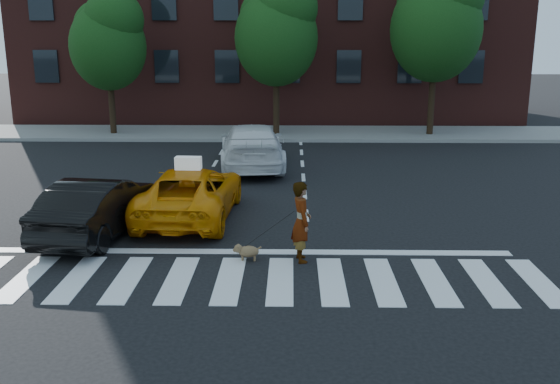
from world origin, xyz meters
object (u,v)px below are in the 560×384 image
white_suv (252,146)px  woman (301,222)px  black_sedan (98,206)px  tree_right (437,18)px  tree_mid (277,28)px  tree_left (108,37)px  taxi (191,193)px  dog (246,251)px

white_suv → woman: woman is taller
black_sedan → tree_right: bearing=-119.5°
black_sedan → tree_mid: bearing=-97.4°
tree_left → tree_right: 14.52m
black_sedan → tree_left: bearing=-67.9°
tree_left → woman: size_ratio=3.78×
taxi → white_suv: size_ratio=0.89×
tree_mid → black_sedan: (-3.91, -14.24, -4.16)m
tree_left → woman: 18.32m
tree_left → black_sedan: size_ratio=1.54×
tree_mid → white_suv: (-0.73, -6.64, -4.08)m
taxi → woman: woman is taller
tree_left → black_sedan: (3.59, -14.24, -3.75)m
tree_left → white_suv: tree_left is taller
tree_mid → woman: (0.88, -15.90, -3.99)m
tree_left → tree_mid: tree_mid is taller
dog → black_sedan: bearing=153.7°
dog → taxi: bearing=116.2°
tree_mid → black_sedan: bearing=-105.4°
white_suv → dog: size_ratio=8.71×
white_suv → woman: 9.39m
white_suv → woman: (1.61, -9.25, 0.08)m
black_sedan → woman: woman is taller
tree_right → white_suv: 11.14m
white_suv → black_sedan: bearing=62.0°
tree_mid → dog: size_ratio=11.58×
tree_left → black_sedan: bearing=-75.9°
woman → dog: woman is taller
tree_mid → taxi: 13.59m
taxi → dog: 3.56m
black_sedan → dog: (3.63, -1.65, -0.49)m
tree_mid → woman: size_ratio=4.13×
tree_mid → white_suv: size_ratio=1.33×
tree_mid → dog: tree_mid is taller
tree_mid → white_suv: bearing=-96.3°
tree_left → tree_right: bearing=-0.0°
tree_right → black_sedan: 18.52m
tree_mid → dog: bearing=-91.0°
black_sedan → dog: bearing=163.4°
tree_left → dog: 17.97m
taxi → black_sedan: (-1.98, -1.46, 0.03)m
white_suv → tree_right: bearing=-144.6°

